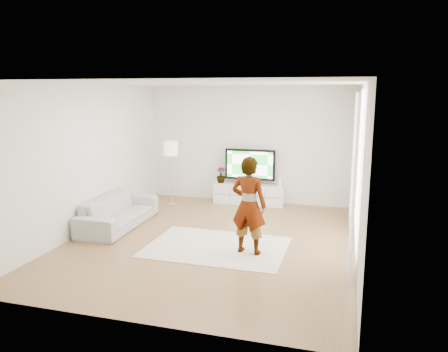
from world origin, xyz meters
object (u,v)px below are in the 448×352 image
(media_console, at_px, (249,194))
(television, at_px, (250,165))
(player, at_px, (249,205))
(sofa, at_px, (119,212))
(floor_lamp, at_px, (171,151))
(rug, at_px, (217,247))

(media_console, xyz_separation_m, television, (0.00, 0.03, 0.69))
(television, relative_size, player, 0.74)
(media_console, distance_m, sofa, 3.27)
(television, bearing_deg, player, -77.71)
(media_console, height_order, floor_lamp, floor_lamp)
(television, height_order, player, player)
(floor_lamp, bearing_deg, media_console, 19.49)
(television, distance_m, sofa, 3.35)
(television, bearing_deg, media_console, -90.00)
(sofa, distance_m, floor_lamp, 2.14)
(media_console, bearing_deg, television, 90.00)
(media_console, distance_m, rug, 3.10)
(media_console, distance_m, player, 3.35)
(player, bearing_deg, television, -69.64)
(player, bearing_deg, media_console, -69.54)
(player, distance_m, sofa, 2.96)
(media_console, bearing_deg, floor_lamp, -160.51)
(television, distance_m, floor_lamp, 1.90)
(rug, relative_size, player, 1.46)
(sofa, xyz_separation_m, floor_lamp, (0.36, 1.87, 0.99))
(floor_lamp, bearing_deg, sofa, -100.97)
(sofa, bearing_deg, media_console, -41.66)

